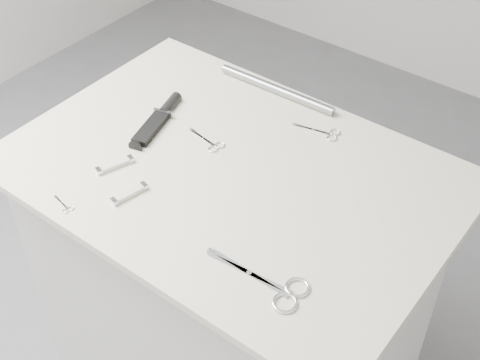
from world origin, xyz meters
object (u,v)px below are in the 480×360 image
Objects in this scene: tiny_scissors at (65,206)px; pocket_knife_b at (129,194)px; embroidery_scissors_a at (210,143)px; sheathed_knife at (160,117)px; metal_rail at (276,89)px; plinth at (232,300)px; large_shears at (276,287)px; embroidery_scissors_b at (324,133)px; pocket_knife_a at (115,165)px.

pocket_knife_b is at bearing 62.79° from tiny_scissors.
embroidery_scissors_a is 0.25m from pocket_knife_b.
embroidery_scissors_a is 0.52× the size of sheathed_knife.
embroidery_scissors_a is 0.32× the size of metal_rail.
plinth is 0.54m from sheathed_knife.
metal_rail reaches higher than large_shears.
sheathed_knife is 2.34× the size of pocket_knife_b.
large_shears is 0.63× the size of metal_rail.
embroidery_scissors_a is at bearing -147.24° from embroidery_scissors_b.
embroidery_scissors_a is (-0.37, 0.26, -0.00)m from large_shears.
plinth is at bearing 139.65° from large_shears.
plinth is 7.72× the size of embroidery_scissors_b.
plinth is 0.58m from metal_rail.
embroidery_scissors_b is 1.31× the size of pocket_knife_b.
sheathed_knife reaches higher than pocket_knife_a.
sheathed_knife is 2.31× the size of pocket_knife_a.
tiny_scissors is (-0.11, -0.35, -0.00)m from embroidery_scissors_a.
metal_rail is at bearing 90.76° from tiny_scissors.
metal_rail is at bearing 122.67° from large_shears.
sheathed_knife is 0.20m from pocket_knife_a.
embroidery_scissors_a and tiny_scissors have the same top height.
metal_rail reaches higher than plinth.
tiny_scissors is (-0.48, -0.09, -0.00)m from large_shears.
sheathed_knife is 0.62× the size of metal_rail.
pocket_knife_b reaches higher than embroidery_scissors_a.
large_shears reaches higher than embroidery_scissors_b.
pocket_knife_a is (-0.49, 0.06, 0.00)m from large_shears.
plinth is 4.25× the size of large_shears.
large_shears is 0.40m from pocket_knife_b.
pocket_knife_b is (-0.40, 0.02, 0.00)m from large_shears.
embroidery_scissors_a is (-0.10, 0.04, 0.47)m from plinth.
large_shears is at bearing -80.07° from pocket_knife_b.
metal_rail is at bearing 98.51° from embroidery_scissors_a.
pocket_knife_a is 0.27× the size of metal_rail.
sheathed_knife is at bearing 151.77° from large_shears.
tiny_scissors is at bearing 172.09° from sheathed_knife.
tiny_scissors is 0.35m from sheathed_knife.
tiny_scissors is 0.14m from pocket_knife_b.
plinth is at bearing -34.71° from pocket_knife_a.
embroidery_scissors_b is at bearing -14.11° from pocket_knife_b.
large_shears is 0.49m from tiny_scissors.
sheathed_knife reaches higher than embroidery_scissors_b.
pocket_knife_b is (0.09, -0.05, 0.00)m from pocket_knife_a.
embroidery_scissors_a is at bearing -11.08° from pocket_knife_a.
tiny_scissors is at bearing -100.49° from metal_rail.
pocket_knife_a is at bearing 170.20° from large_shears.
pocket_knife_b is at bearing -166.74° from sheathed_knife.
embroidery_scissors_b is (0.19, 0.20, 0.00)m from embroidery_scissors_a.
pocket_knife_a is 1.01× the size of pocket_knife_b.
embroidery_scissors_b is at bearing 72.27° from tiny_scissors.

